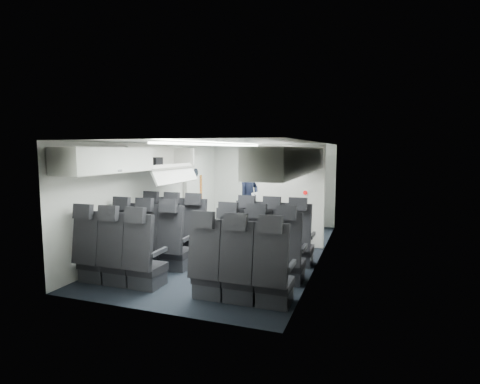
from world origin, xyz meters
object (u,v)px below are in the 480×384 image
Objects in this scene: galley_unit at (305,192)px; flight_attendant at (249,199)px; carry_on_bag at (151,163)px; seat_row_front at (223,237)px; boarding_door at (194,192)px; seat_row_rear at (176,265)px; seat_row_mid at (203,249)px.

flight_attendant is (-1.06, -1.41, -0.08)m from galley_unit.
flight_attendant is 2.55m from carry_on_bag.
seat_row_front is 2.71m from boarding_door.
seat_row_rear is at bearing -159.72° from flight_attendant.
seat_row_front is 9.22× the size of carry_on_bag.
galley_unit is 1.02× the size of boarding_door.
seat_row_mid is 3.45m from boarding_door.
flight_attendant is at bearing 93.34° from seat_row_front.
seat_row_front is at bearing 90.00° from seat_row_mid.
carry_on_bag is (0.22, -2.23, 0.82)m from boarding_door.
seat_row_mid is at bearing 90.00° from seat_row_rear.
seat_row_mid is at bearing -159.17° from flight_attendant.
galley_unit is at bearing 73.72° from seat_row_front.
seat_row_rear is 4.25m from boarding_door.
seat_row_front is 1.90× the size of flight_attendant.
flight_attendant reaches higher than seat_row_mid.
carry_on_bag reaches higher than seat_row_rear.
flight_attendant is (-0.11, 3.64, 0.47)m from seat_row_rear.
seat_row_front is 1.91m from flight_attendant.
carry_on_bag is (-2.36, -3.40, 0.82)m from galley_unit.
seat_row_front and seat_row_rear have the same top height.
carry_on_bag is at bearing 152.04° from seat_row_mid.
seat_row_mid is 2.11m from carry_on_bag.
seat_row_front is at bearing -106.28° from galley_unit.
galley_unit is at bearing 79.35° from seat_row_rear.
seat_row_mid is 9.22× the size of carry_on_bag.
seat_row_mid is 1.90× the size of flight_attendant.
seat_row_rear is 2.57m from carry_on_bag.
boarding_door is at bearing 118.77° from seat_row_mid.
flight_attendant reaches higher than seat_row_rear.
flight_attendant is at bearing -126.87° from galley_unit.
boarding_door is 2.39m from carry_on_bag.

